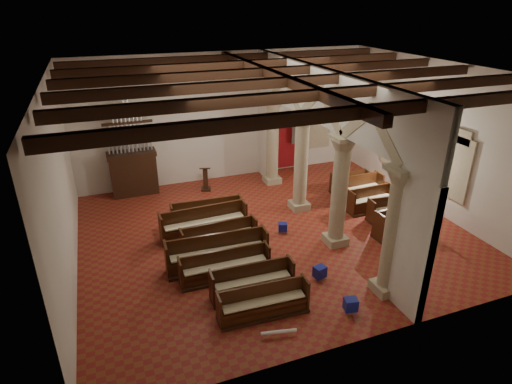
% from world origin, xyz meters
% --- Properties ---
extents(floor, '(14.00, 14.00, 0.00)m').
position_xyz_m(floor, '(0.00, 0.00, 0.00)').
color(floor, brown).
rests_on(floor, ground).
extents(ceiling, '(14.00, 14.00, 0.00)m').
position_xyz_m(ceiling, '(0.00, 0.00, 6.00)').
color(ceiling, '#332211').
rests_on(ceiling, wall_back).
extents(wall_back, '(14.00, 0.02, 6.00)m').
position_xyz_m(wall_back, '(0.00, 6.00, 3.00)').
color(wall_back, beige).
rests_on(wall_back, floor).
extents(wall_front, '(14.00, 0.02, 6.00)m').
position_xyz_m(wall_front, '(0.00, -6.00, 3.00)').
color(wall_front, beige).
rests_on(wall_front, floor).
extents(wall_left, '(0.02, 12.00, 6.00)m').
position_xyz_m(wall_left, '(-7.00, 0.00, 3.00)').
color(wall_left, beige).
rests_on(wall_left, floor).
extents(wall_right, '(0.02, 12.00, 6.00)m').
position_xyz_m(wall_right, '(7.00, 0.00, 3.00)').
color(wall_right, beige).
rests_on(wall_right, floor).
extents(ceiling_beams, '(13.80, 11.80, 0.30)m').
position_xyz_m(ceiling_beams, '(0.00, 0.00, 5.82)').
color(ceiling_beams, black).
rests_on(ceiling_beams, wall_back).
extents(arcade, '(0.90, 11.90, 6.00)m').
position_xyz_m(arcade, '(1.80, 0.00, 3.56)').
color(arcade, tan).
rests_on(arcade, floor).
extents(window_right_a, '(0.03, 1.00, 2.20)m').
position_xyz_m(window_right_a, '(6.98, -1.50, 2.20)').
color(window_right_a, '#367A59').
rests_on(window_right_a, wall_right).
extents(window_right_b, '(0.03, 1.00, 2.20)m').
position_xyz_m(window_right_b, '(6.98, 2.50, 2.20)').
color(window_right_b, '#367A59').
rests_on(window_right_b, wall_right).
extents(window_back, '(1.00, 0.03, 2.20)m').
position_xyz_m(window_back, '(5.00, 5.98, 2.20)').
color(window_back, '#367A59').
rests_on(window_back, wall_back).
extents(pipe_organ, '(2.10, 0.85, 4.40)m').
position_xyz_m(pipe_organ, '(-4.50, 5.50, 1.37)').
color(pipe_organ, black).
rests_on(pipe_organ, floor).
extents(lectern, '(0.56, 0.59, 1.19)m').
position_xyz_m(lectern, '(-1.41, 4.74, 0.49)').
color(lectern, '#362311').
rests_on(lectern, floor).
extents(dossal_curtain, '(1.80, 0.07, 2.17)m').
position_xyz_m(dossal_curtain, '(3.50, 5.92, 1.17)').
color(dossal_curtain, maroon).
rests_on(dossal_curtain, floor).
extents(processional_banner, '(0.57, 0.72, 2.52)m').
position_xyz_m(processional_banner, '(3.58, 5.49, 0.82)').
color(processional_banner, black).
rests_on(processional_banner, floor).
extents(hymnal_box_a, '(0.42, 0.36, 0.37)m').
position_xyz_m(hymnal_box_a, '(0.28, -4.96, 0.28)').
color(hymnal_box_a, navy).
rests_on(hymnal_box_a, floor).
extents(hymnal_box_b, '(0.43, 0.38, 0.37)m').
position_xyz_m(hymnal_box_b, '(0.21, -3.26, 0.28)').
color(hymnal_box_b, '#162B9C').
rests_on(hymnal_box_b, floor).
extents(hymnal_box_c, '(0.38, 0.34, 0.32)m').
position_xyz_m(hymnal_box_c, '(0.30, -0.17, 0.26)').
color(hymnal_box_c, navy).
rests_on(hymnal_box_c, floor).
extents(tube_heater_a, '(0.95, 0.29, 0.10)m').
position_xyz_m(tube_heater_a, '(-2.00, -5.12, 0.16)').
color(tube_heater_a, white).
rests_on(tube_heater_a, floor).
extents(tube_heater_b, '(0.94, 0.30, 0.09)m').
position_xyz_m(tube_heater_b, '(-2.44, -4.15, 0.16)').
color(tube_heater_b, white).
rests_on(tube_heater_b, floor).
extents(nave_pew_0, '(2.62, 0.75, 0.96)m').
position_xyz_m(nave_pew_0, '(-2.07, -4.20, 0.32)').
color(nave_pew_0, black).
rests_on(nave_pew_0, floor).
extents(nave_pew_1, '(2.54, 0.75, 1.00)m').
position_xyz_m(nave_pew_1, '(-2.04, -3.21, 0.33)').
color(nave_pew_1, black).
rests_on(nave_pew_1, floor).
extents(nave_pew_2, '(2.90, 0.68, 0.96)m').
position_xyz_m(nave_pew_2, '(-2.56, -2.14, 0.31)').
color(nave_pew_2, black).
rests_on(nave_pew_2, floor).
extents(nave_pew_3, '(3.39, 0.93, 1.15)m').
position_xyz_m(nave_pew_3, '(-2.61, -1.45, 0.38)').
color(nave_pew_3, black).
rests_on(nave_pew_3, floor).
extents(nave_pew_4, '(2.75, 0.77, 0.98)m').
position_xyz_m(nave_pew_4, '(-2.24, -0.38, 0.32)').
color(nave_pew_4, black).
rests_on(nave_pew_4, floor).
extents(nave_pew_5, '(3.27, 0.86, 1.12)m').
position_xyz_m(nave_pew_5, '(-2.50, 0.73, 0.37)').
color(nave_pew_5, black).
rests_on(nave_pew_5, floor).
extents(nave_pew_6, '(2.84, 0.80, 1.00)m').
position_xyz_m(nave_pew_6, '(-2.17, 1.55, 0.33)').
color(nave_pew_6, black).
rests_on(nave_pew_6, floor).
extents(aisle_pew_0, '(2.22, 0.80, 1.11)m').
position_xyz_m(aisle_pew_0, '(4.41, -1.85, 0.37)').
color(aisle_pew_0, black).
rests_on(aisle_pew_0, floor).
extents(aisle_pew_1, '(1.83, 0.74, 0.98)m').
position_xyz_m(aisle_pew_1, '(4.73, -0.70, 0.33)').
color(aisle_pew_1, black).
rests_on(aisle_pew_1, floor).
extents(aisle_pew_2, '(2.08, 0.77, 1.02)m').
position_xyz_m(aisle_pew_2, '(4.51, 0.29, 0.34)').
color(aisle_pew_2, black).
rests_on(aisle_pew_2, floor).
extents(aisle_pew_3, '(1.99, 0.85, 1.15)m').
position_xyz_m(aisle_pew_3, '(4.65, 1.28, 0.39)').
color(aisle_pew_3, black).
rests_on(aisle_pew_3, floor).
extents(aisle_pew_4, '(1.82, 0.75, 0.96)m').
position_xyz_m(aisle_pew_4, '(4.68, 2.19, 0.32)').
color(aisle_pew_4, black).
rests_on(aisle_pew_4, floor).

